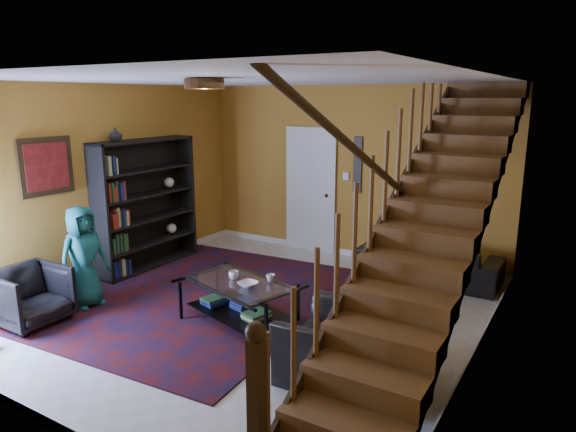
{
  "coord_description": "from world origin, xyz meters",
  "views": [
    {
      "loc": [
        3.44,
        -4.87,
        2.61
      ],
      "look_at": [
        0.25,
        0.4,
        1.18
      ],
      "focal_mm": 32.0,
      "sensor_mm": 36.0,
      "label": 1
    }
  ],
  "objects_px": {
    "bookshelf": "(147,207)",
    "armchair_right": "(334,345)",
    "coffee_table": "(239,299)",
    "armchair_left": "(30,296)",
    "sofa": "(429,260)"
  },
  "relations": [
    {
      "from": "sofa",
      "to": "armchair_right",
      "type": "xyz_separation_m",
      "value": [
        0.0,
        -3.13,
        0.02
      ]
    },
    {
      "from": "armchair_left",
      "to": "armchair_right",
      "type": "bearing_deg",
      "value": -77.55
    },
    {
      "from": "sofa",
      "to": "armchair_left",
      "type": "xyz_separation_m",
      "value": [
        -3.55,
        -3.92,
        0.05
      ]
    },
    {
      "from": "bookshelf",
      "to": "sofa",
      "type": "relative_size",
      "value": 1.0
    },
    {
      "from": "sofa",
      "to": "coffee_table",
      "type": "relative_size",
      "value": 1.39
    },
    {
      "from": "bookshelf",
      "to": "armchair_left",
      "type": "xyz_separation_m",
      "value": [
        0.35,
        -2.22,
        -0.62
      ]
    },
    {
      "from": "bookshelf",
      "to": "armchair_right",
      "type": "relative_size",
      "value": 2.05
    },
    {
      "from": "armchair_right",
      "to": "coffee_table",
      "type": "height_order",
      "value": "armchair_right"
    },
    {
      "from": "bookshelf",
      "to": "armchair_right",
      "type": "xyz_separation_m",
      "value": [
        3.9,
        -1.43,
        -0.65
      ]
    },
    {
      "from": "sofa",
      "to": "armchair_left",
      "type": "bearing_deg",
      "value": 48.16
    },
    {
      "from": "armchair_left",
      "to": "armchair_right",
      "type": "distance_m",
      "value": 3.64
    },
    {
      "from": "sofa",
      "to": "armchair_right",
      "type": "bearing_deg",
      "value": 90.31
    },
    {
      "from": "bookshelf",
      "to": "coffee_table",
      "type": "relative_size",
      "value": 1.39
    },
    {
      "from": "coffee_table",
      "to": "armchair_left",
      "type": "bearing_deg",
      "value": -147.23
    },
    {
      "from": "sofa",
      "to": "coffee_table",
      "type": "xyz_separation_m",
      "value": [
        -1.5,
        -2.6,
        -0.01
      ]
    }
  ]
}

